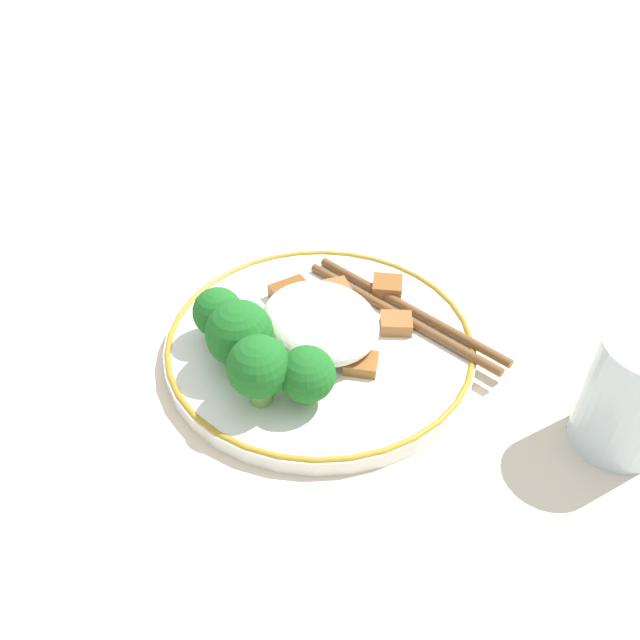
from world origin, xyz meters
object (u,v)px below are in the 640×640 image
at_px(broccoli_back_right, 259,368).
at_px(broccoli_back_left, 218,313).
at_px(drinking_glass, 631,396).
at_px(broccoli_back_center, 240,334).
at_px(chopsticks, 403,311).
at_px(broccoli_mid_left, 307,375).
at_px(plate, 320,342).

bearing_deg(broccoli_back_right, broccoli_back_left, -3.21).
bearing_deg(drinking_glass, broccoli_back_center, 44.80).
distance_m(broccoli_back_right, chopsticks, 0.16).
height_order(broccoli_back_left, broccoli_mid_left, same).
xyz_separation_m(broccoli_back_center, drinking_glass, (-0.21, -0.20, -0.00)).
xyz_separation_m(broccoli_mid_left, drinking_glass, (-0.14, -0.18, 0.01)).
xyz_separation_m(broccoli_back_left, broccoli_back_right, (-0.08, 0.00, 0.01)).
bearing_deg(broccoli_mid_left, drinking_glass, -128.76).
relative_size(plate, broccoli_back_left, 5.43).
height_order(broccoli_back_center, broccoli_mid_left, broccoli_back_center).
xyz_separation_m(broccoli_back_center, broccoli_mid_left, (-0.06, -0.02, -0.01)).
distance_m(broccoli_back_left, broccoli_back_right, 0.08).
bearing_deg(broccoli_mid_left, broccoli_back_center, 21.79).
relative_size(broccoli_back_right, chopsticks, 0.29).
distance_m(broccoli_back_right, broccoli_mid_left, 0.04).
distance_m(broccoli_mid_left, chopsticks, 0.14).
distance_m(broccoli_back_left, broccoli_back_center, 0.04).
distance_m(broccoli_back_left, drinking_glass, 0.32).
xyz_separation_m(plate, broccoli_back_left, (0.05, 0.07, 0.03)).
distance_m(broccoli_back_right, drinking_glass, 0.27).
relative_size(chopsticks, drinking_glass, 2.21).
height_order(chopsticks, drinking_glass, drinking_glass).
bearing_deg(broccoli_back_left, broccoli_back_center, -179.07).
bearing_deg(drinking_glass, chopsticks, 16.07).
bearing_deg(drinking_glass, broccoli_back_right, 52.10).
bearing_deg(broccoli_back_left, broccoli_back_right, 176.79).
relative_size(plate, drinking_glass, 2.82).
relative_size(plate, broccoli_back_right, 4.44).
height_order(broccoli_back_right, chopsticks, broccoli_back_right).
height_order(plate, broccoli_back_right, broccoli_back_right).
height_order(broccoli_back_left, chopsticks, broccoli_back_left).
distance_m(broccoli_back_left, chopsticks, 0.16).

